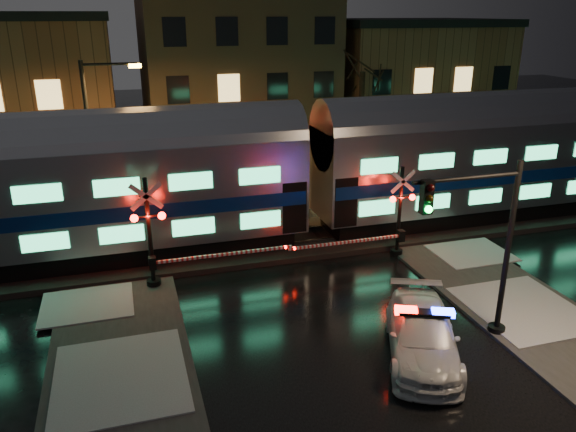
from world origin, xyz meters
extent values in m
plane|color=black|center=(0.00, 0.00, 0.00)|extent=(120.00, 120.00, 0.00)
cube|color=black|center=(0.00, 5.00, 0.12)|extent=(90.00, 4.20, 0.24)
cube|color=brown|center=(2.00, 22.50, 5.75)|extent=(12.00, 11.00, 11.50)
cube|color=brown|center=(15.00, 22.00, 4.25)|extent=(12.00, 10.00, 8.50)
cube|color=black|center=(14.58, 5.00, 0.64)|extent=(24.00, 2.40, 0.80)
cube|color=#B7BAC1|center=(14.58, 5.00, 2.94)|extent=(25.00, 3.05, 3.80)
cube|color=navy|center=(14.58, 5.00, 2.54)|extent=(24.75, 3.09, 0.55)
cylinder|color=#B7BAC1|center=(14.58, 5.00, 4.64)|extent=(25.00, 3.05, 3.05)
imported|color=silver|center=(1.93, -4.27, 0.69)|extent=(3.66, 5.13, 1.38)
cube|color=black|center=(1.93, -4.27, 1.42)|extent=(1.47, 0.91, 0.09)
cube|color=#FF0C05|center=(1.45, -4.07, 1.46)|extent=(0.71, 0.55, 0.16)
cube|color=#1426FF|center=(2.40, -4.48, 1.46)|extent=(0.71, 0.55, 0.16)
cylinder|color=black|center=(4.55, 2.40, 0.14)|extent=(0.47, 0.47, 0.28)
cylinder|color=black|center=(4.55, 2.40, 1.89)|extent=(0.15, 0.15, 3.79)
sphere|color=#FF0C05|center=(4.13, 2.22, 2.55)|extent=(0.25, 0.25, 0.25)
sphere|color=#FF0C05|center=(4.98, 2.22, 2.55)|extent=(0.25, 0.25, 0.25)
cube|color=white|center=(2.19, 2.15, 0.99)|extent=(4.73, 0.10, 0.10)
cube|color=black|center=(4.55, 2.15, 0.99)|extent=(0.25, 0.30, 0.45)
cylinder|color=black|center=(-5.22, 2.40, 0.16)|extent=(0.52, 0.52, 0.31)
cylinder|color=black|center=(-5.22, 2.40, 2.07)|extent=(0.17, 0.17, 4.15)
sphere|color=#FF0C05|center=(-5.69, 2.22, 2.80)|extent=(0.27, 0.27, 0.27)
sphere|color=#FF0C05|center=(-4.75, 2.22, 2.80)|extent=(0.27, 0.27, 0.27)
cube|color=white|center=(-2.63, 2.15, 1.09)|extent=(5.18, 0.10, 0.10)
cube|color=black|center=(-5.22, 2.15, 1.09)|extent=(0.25, 0.30, 0.45)
cylinder|color=black|center=(4.77, -3.89, 0.14)|extent=(0.52, 0.52, 0.28)
cylinder|color=black|center=(4.77, -3.89, 2.79)|extent=(0.17, 0.17, 5.57)
cylinder|color=black|center=(3.10, -3.89, 5.20)|extent=(3.34, 0.11, 0.11)
cube|color=black|center=(1.80, -4.04, 4.83)|extent=(0.30, 0.26, 0.93)
sphere|color=#0CFF3F|center=(1.80, -4.20, 4.53)|extent=(0.20, 0.20, 0.20)
cylinder|color=black|center=(-7.15, 9.00, 3.79)|extent=(0.19, 0.19, 7.58)
cylinder|color=black|center=(-6.02, 9.00, 7.39)|extent=(2.27, 0.11, 0.11)
cube|color=gold|center=(-4.98, 9.00, 7.30)|extent=(0.52, 0.27, 0.17)
camera|label=1|loc=(-5.83, -16.58, 9.46)|focal=35.00mm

